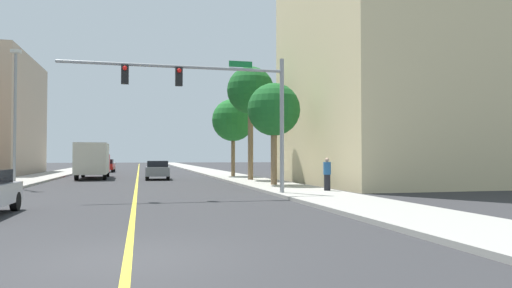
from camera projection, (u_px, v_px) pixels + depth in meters
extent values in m
plane|color=#2D2D30|center=(138.00, 174.00, 49.08)|extent=(192.00, 192.00, 0.00)
cube|color=#9E9B93|center=(56.00, 174.00, 47.13)|extent=(3.56, 168.00, 0.15)
cube|color=#9E9B93|center=(214.00, 173.00, 51.04)|extent=(3.56, 168.00, 0.15)
cube|color=yellow|center=(138.00, 174.00, 49.08)|extent=(0.16, 144.00, 0.01)
cube|color=beige|center=(415.00, 67.00, 32.38)|extent=(15.69, 14.89, 16.19)
cylinder|color=gray|center=(282.00, 125.00, 22.04)|extent=(0.20, 0.20, 6.33)
cylinder|color=gray|center=(175.00, 66.00, 20.90)|extent=(10.01, 0.14, 0.14)
cube|color=black|center=(179.00, 77.00, 20.93)|extent=(0.32, 0.24, 0.84)
sphere|color=red|center=(179.00, 71.00, 20.80)|extent=(0.20, 0.20, 0.20)
cube|color=black|center=(125.00, 74.00, 20.36)|extent=(0.32, 0.24, 0.84)
sphere|color=red|center=(125.00, 68.00, 20.23)|extent=(0.20, 0.20, 0.20)
cube|color=#147233|center=(241.00, 64.00, 21.63)|extent=(1.10, 0.04, 0.28)
cylinder|color=gray|center=(15.00, 120.00, 26.84)|extent=(0.16, 0.16, 7.63)
cube|color=beige|center=(16.00, 51.00, 26.94)|extent=(0.56, 0.28, 0.20)
cylinder|color=brown|center=(274.00, 147.00, 28.13)|extent=(0.37, 0.37, 4.54)
sphere|color=#195B23|center=(274.00, 109.00, 28.19)|extent=(3.20, 3.20, 3.20)
cone|color=#195B23|center=(290.00, 113.00, 28.23)|extent=(0.70, 1.74, 1.58)
cone|color=#195B23|center=(279.00, 114.00, 29.09)|extent=(1.49, 1.19, 1.79)
cone|color=#195B23|center=(263.00, 114.00, 28.87)|extent=(1.73, 1.33, 1.51)
cone|color=#195B23|center=(259.00, 112.00, 27.80)|extent=(0.63, 1.45, 1.61)
cone|color=#195B23|center=(270.00, 111.00, 27.26)|extent=(1.57, 1.16, 1.44)
cone|color=#195B23|center=(287.00, 112.00, 27.63)|extent=(1.21, 1.10, 1.79)
cylinder|color=brown|center=(251.00, 135.00, 34.29)|extent=(0.39, 0.39, 6.59)
sphere|color=#195B23|center=(251.00, 90.00, 34.38)|extent=(3.48, 3.48, 3.48)
cone|color=#195B23|center=(264.00, 93.00, 34.56)|extent=(0.51, 1.55, 1.72)
cone|color=#195B23|center=(254.00, 95.00, 35.39)|extent=(1.30, 0.90, 1.69)
cone|color=#195B23|center=(239.00, 94.00, 34.93)|extent=(1.25, 1.23, 1.84)
cone|color=#195B23|center=(242.00, 91.00, 33.52)|extent=(1.24, 1.44, 1.42)
cone|color=#195B23|center=(260.00, 91.00, 33.59)|extent=(1.48, 1.01, 1.96)
cylinder|color=brown|center=(233.00, 148.00, 40.37)|extent=(0.34, 0.34, 4.86)
sphere|color=#1E6B28|center=(233.00, 120.00, 40.44)|extent=(3.68, 3.68, 3.68)
cone|color=#1E6B28|center=(245.00, 123.00, 40.87)|extent=(0.68, 1.86, 1.61)
cone|color=#1E6B28|center=(235.00, 123.00, 41.53)|extent=(1.99, 1.10, 1.51)
cone|color=#1E6B28|center=(225.00, 123.00, 41.26)|extent=(1.39, 0.96, 1.89)
cone|color=#1E6B28|center=(221.00, 122.00, 40.03)|extent=(0.60, 1.60, 1.58)
cone|color=#1E6B28|center=(228.00, 121.00, 39.41)|extent=(1.50, 1.26, 1.71)
cone|color=#1E6B28|center=(242.00, 122.00, 39.69)|extent=(1.82, 1.49, 1.75)
cube|color=slate|center=(158.00, 171.00, 37.26)|extent=(1.96, 4.02, 0.70)
cube|color=black|center=(158.00, 164.00, 37.04)|extent=(1.66, 1.85, 0.48)
cylinder|color=black|center=(148.00, 175.00, 38.48)|extent=(0.24, 0.65, 0.64)
cylinder|color=black|center=(168.00, 175.00, 38.81)|extent=(0.24, 0.65, 0.64)
cylinder|color=black|center=(147.00, 176.00, 35.69)|extent=(0.24, 0.65, 0.64)
cylinder|color=black|center=(168.00, 176.00, 36.02)|extent=(0.24, 0.65, 0.64)
cube|color=red|center=(106.00, 167.00, 54.90)|extent=(1.86, 3.92, 0.68)
cube|color=black|center=(106.00, 161.00, 54.87)|extent=(1.59, 1.83, 0.52)
cylinder|color=black|center=(101.00, 169.00, 56.08)|extent=(0.24, 0.65, 0.64)
cylinder|color=black|center=(114.00, 169.00, 56.41)|extent=(0.24, 0.65, 0.64)
cylinder|color=black|center=(98.00, 170.00, 53.36)|extent=(0.24, 0.65, 0.64)
cylinder|color=black|center=(112.00, 170.00, 53.70)|extent=(0.24, 0.65, 0.64)
cylinder|color=black|center=(15.00, 201.00, 15.77)|extent=(0.23, 0.64, 0.64)
cube|color=red|center=(96.00, 163.00, 42.00)|extent=(2.46, 2.38, 1.60)
cube|color=beige|center=(92.00, 158.00, 38.02)|extent=(2.55, 6.03, 2.47)
cylinder|color=black|center=(83.00, 172.00, 41.70)|extent=(0.30, 0.91, 0.90)
cylinder|color=black|center=(108.00, 172.00, 42.26)|extent=(0.30, 0.91, 0.90)
cylinder|color=black|center=(76.00, 174.00, 36.26)|extent=(0.30, 0.91, 0.90)
cylinder|color=black|center=(105.00, 174.00, 36.82)|extent=(0.30, 0.91, 0.90)
cylinder|color=black|center=(327.00, 183.00, 23.20)|extent=(0.32, 0.32, 0.79)
cylinder|color=#26598C|center=(327.00, 168.00, 23.22)|extent=(0.38, 0.38, 0.63)
sphere|color=tan|center=(327.00, 160.00, 23.23)|extent=(0.21, 0.21, 0.21)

